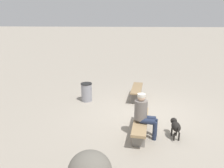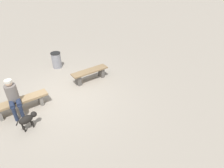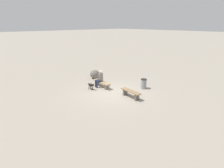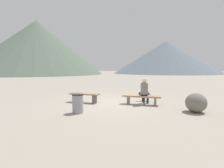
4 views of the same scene
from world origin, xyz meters
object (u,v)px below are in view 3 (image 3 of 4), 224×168
Objects in this scene: trash_bin at (144,84)px; boulder at (95,74)px; bench_right at (102,83)px; dog at (91,85)px; bench_left at (131,93)px; seated_person at (100,78)px.

trash_bin is 0.87× the size of boulder.
bench_right is 2.85× the size of dog.
boulder is at bearing -5.17° from bench_left.
bench_left is 0.87× the size of bench_right.
bench_left is 1.26× the size of seated_person.
bench_left is 2.04m from trash_bin.
boulder is at bearing -19.67° from bench_right.
dog is 3.88m from trash_bin.
dog reaches higher than bench_right.
bench_left is at bearing -166.62° from seated_person.
dog is at bearing 137.71° from boulder.
seated_person reaches higher than bench_left.
dog is 2.82m from boulder.
bench_left is 2.85m from bench_right.
bench_right is 1.45× the size of seated_person.
seated_person is at bearing 32.18° from bench_right.
seated_person is (2.98, 0.21, 0.40)m from bench_left.
trash_bin is at bearing -133.77° from bench_right.
boulder reaches higher than trash_bin.
seated_person is at bearing 153.20° from boulder.
dog is at bearing 24.31° from bench_left.
bench_right is 2.37m from boulder.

